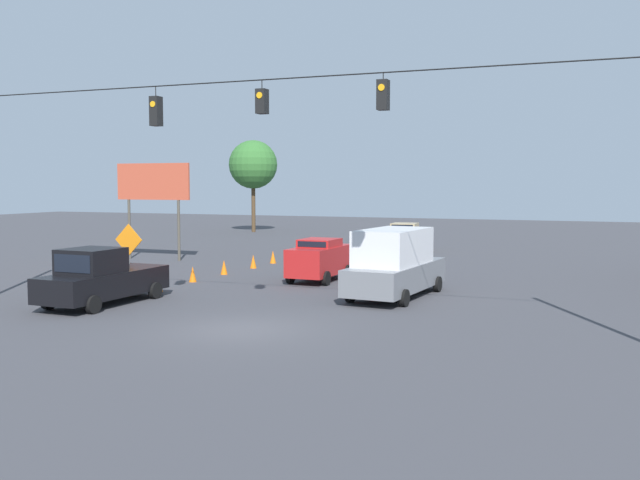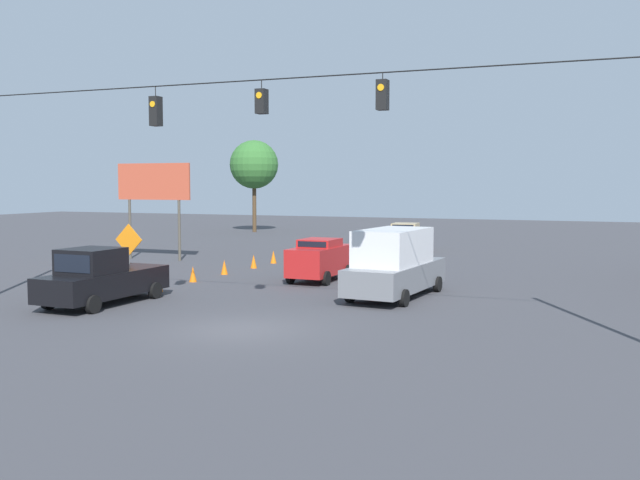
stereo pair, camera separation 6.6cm
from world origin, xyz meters
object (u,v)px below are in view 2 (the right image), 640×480
Objects in this scene: traffic_cone_third at (224,267)px; roadside_billboard at (154,188)px; pickup_truck_black_parked_shoulder at (101,278)px; pedestrian at (97,267)px; overhead_signal_span at (261,161)px; traffic_cone_fourth at (254,261)px; tree_horizon_left at (254,165)px; traffic_cone_fifth at (273,257)px; work_zone_sign at (129,245)px; traffic_cone_nearest at (159,283)px; box_truck_grey_crossing_near at (395,263)px; sedan_tan_withflow_deep at (405,236)px; sedan_red_withflow_mid at (320,259)px; traffic_cone_second at (193,274)px.

traffic_cone_third is 0.13× the size of roadside_billboard.
pickup_truck_black_parked_shoulder is 5.59m from pedestrian.
overhead_signal_span is 8.07m from pickup_truck_black_parked_shoulder.
tree_horizon_left is at bearing -62.82° from traffic_cone_fourth.
traffic_cone_fifth is 26.55m from tree_horizon_left.
overhead_signal_span is at bearing 158.33° from work_zone_sign.
traffic_cone_nearest is 0.13× the size of roadside_billboard.
work_zone_sign is at bearing 87.65° from traffic_cone_fifth.
box_truck_grey_crossing_near is at bearing 159.36° from traffic_cone_third.
pedestrian is (3.63, 10.41, 0.43)m from traffic_cone_fifth.
tree_horizon_left reaches higher than box_truck_grey_crossing_near.
roadside_billboard reaches higher than traffic_cone_third.
pickup_truck_black_parked_shoulder is (4.79, 24.74, 0.02)m from sedan_tan_withflow_deep.
work_zone_sign reaches higher than sedan_red_withflow_mid.
traffic_cone_second is at bearing 112.47° from tree_horizon_left.
sedan_tan_withflow_deep reaches higher than traffic_cone_second.
tree_horizon_left is at bearing -65.49° from traffic_cone_third.
sedan_red_withflow_mid is 7.64m from traffic_cone_fifth.
tree_horizon_left is (12.83, -37.15, 5.16)m from pickup_truck_black_parked_shoulder.
traffic_cone_third is 1.00× the size of traffic_cone_fifth.
sedan_red_withflow_mid is 5.80m from traffic_cone_second.
pickup_truck_black_parked_shoulder reaches higher than traffic_cone_fourth.
tree_horizon_left is (9.17, -32.93, 5.35)m from pedestrian.
pedestrian is (10.53, -4.77, -4.39)m from overhead_signal_span.
roadside_billboard is at bearing -62.01° from pickup_truck_black_parked_shoulder.
tree_horizon_left is (17.62, -12.41, 5.19)m from sedan_tan_withflow_deep.
box_truck_grey_crossing_near reaches higher than pedestrian.
roadside_billboard is at bearing 42.28° from sedan_tan_withflow_deep.
traffic_cone_third is at bearing -90.00° from traffic_cone_second.
box_truck_grey_crossing_near is 1.12× the size of roadside_billboard.
sedan_red_withflow_mid is at bearing 90.97° from sedan_tan_withflow_deep.
roadside_billboard is 10.75m from pedestrian.
traffic_cone_third is at bearing 148.26° from roadside_billboard.
box_truck_grey_crossing_near is 9.77m from traffic_cone_second.
sedan_red_withflow_mid is 6.00m from traffic_cone_fourth.
sedan_tan_withflow_deep reaches higher than traffic_cone_fifth.
roadside_billboard is (7.17, -4.44, 3.85)m from traffic_cone_third.
traffic_cone_third is (4.92, 15.43, -0.60)m from sedan_tan_withflow_deep.
traffic_cone_fifth is at bearing -43.08° from box_truck_grey_crossing_near.
pickup_truck_black_parked_shoulder reaches higher than traffic_cone_nearest.
sedan_red_withflow_mid is at bearing 176.18° from traffic_cone_third.
overhead_signal_span reaches higher than traffic_cone_nearest.
overhead_signal_span reaches higher than traffic_cone_second.
sedan_red_withflow_mid reaches higher than traffic_cone_second.
box_truck_grey_crossing_near is at bearing -166.61° from traffic_cone_nearest.
work_zone_sign is at bearing 86.79° from traffic_cone_fourth.
traffic_cone_third is at bearing -54.61° from overhead_signal_span.
pickup_truck_black_parked_shoulder is 15.89m from roadside_billboard.
overhead_signal_span is 5.76× the size of sedan_tan_withflow_deep.
traffic_cone_fourth is at bearing 91.03° from traffic_cone_fifth.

